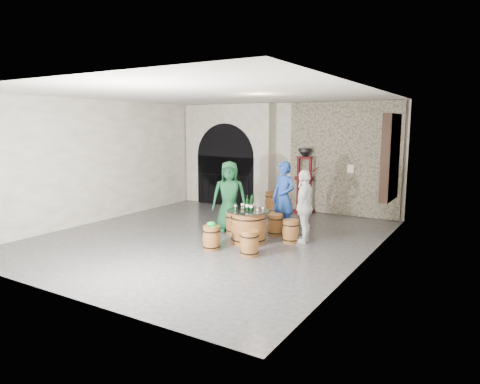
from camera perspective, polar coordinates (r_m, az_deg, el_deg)
The scene contains 31 objects.
ground at distance 9.92m, azimuth -3.87°, elevation -5.94°, with size 8.00×8.00×0.00m, color #2C2C2E.
wall_back at distance 13.10m, azimuth 6.18°, elevation 4.73°, with size 8.00×8.00×0.00m, color silver.
wall_front at distance 6.79m, azimuth -23.76°, elevation 0.25°, with size 8.00×8.00×0.00m, color silver.
wall_left at distance 11.99m, azimuth -17.82°, elevation 3.98°, with size 8.00×8.00×0.00m, color silver.
wall_right at distance 8.15m, azimuth 16.62°, elevation 1.95°, with size 8.00×8.00×0.00m, color silver.
ceiling at distance 9.61m, azimuth -4.07°, elevation 12.84°, with size 8.00×8.00×0.00m, color beige.
stone_facing_panel at distance 12.39m, azimuth 13.64°, elevation 4.30°, with size 3.20×0.12×3.18m, color gray.
arched_opening at distance 13.79m, azimuth -1.49°, elevation 4.90°, with size 3.10×0.60×3.19m.
shuttered_window at distance 10.49m, azimuth 19.37°, elevation 4.37°, with size 0.23×1.10×2.00m.
barrel_table at distance 9.28m, azimuth 1.15°, elevation -4.67°, with size 0.94×0.94×0.73m.
barrel_stool_left at distance 10.14m, azimuth -0.87°, elevation -4.15°, with size 0.38×0.38×0.50m.
barrel_stool_far at distance 9.98m, azimuth 4.75°, elevation -4.38°, with size 0.38×0.38×0.50m.
barrel_stool_right at distance 9.41m, azimuth 6.79°, elevation -5.24°, with size 0.38×0.38×0.50m.
barrel_stool_near_right at distance 8.41m, azimuth 1.27°, elevation -6.88°, with size 0.38×0.38×0.50m.
barrel_stool_near_left at distance 8.83m, azimuth -3.83°, elevation -6.13°, with size 0.38×0.38×0.50m.
green_cap at distance 8.76m, azimuth -3.84°, elevation -4.29°, with size 0.23×0.18×0.10m.
person_green at distance 10.28m, azimuth -1.43°, elevation -0.57°, with size 0.83×0.54×1.69m, color #134325.
person_blue at distance 10.08m, azimuth 5.83°, elevation -0.75°, with size 0.62×0.41×1.71m, color navy.
person_white at distance 9.34m, azimuth 8.57°, elevation -1.91°, with size 0.94×0.39×1.60m, color white.
wine_bottle_left at distance 9.20m, azimuth 0.98°, elevation -1.61°, with size 0.08×0.08×0.32m.
wine_bottle_center at distance 9.11m, azimuth 1.51°, elevation -1.72°, with size 0.08×0.08×0.32m.
wine_bottle_right at distance 9.35m, azimuth 1.66°, elevation -1.44°, with size 0.08×0.08×0.32m.
tasting_glass_a at distance 9.29m, azimuth -0.62°, elevation -2.02°, with size 0.05×0.05×0.10m, color #B46E23, non-canonical shape.
tasting_glass_b at distance 9.06m, azimuth 3.09°, elevation -2.31°, with size 0.05×0.05×0.10m, color #B46E23, non-canonical shape.
tasting_glass_c at distance 9.44m, azimuth 0.46°, elevation -1.85°, with size 0.05×0.05×0.10m, color #B46E23, non-canonical shape.
tasting_glass_d at distance 9.25m, azimuth 2.36°, elevation -2.08°, with size 0.05×0.05×0.10m, color #B46E23, non-canonical shape.
tasting_glass_e at distance 8.86m, azimuth 2.34°, elevation -2.57°, with size 0.05×0.05×0.10m, color #B46E23, non-canonical shape.
tasting_glass_f at distance 9.45m, azimuth 0.25°, elevation -1.84°, with size 0.05×0.05×0.10m, color #B46E23, non-canonical shape.
side_barrel at distance 12.59m, azimuth 4.37°, elevation -1.37°, with size 0.46×0.46×0.61m.
corking_press at distance 12.51m, azimuth 8.57°, elevation 2.18°, with size 0.79×0.49×1.88m.
control_box at distance 12.26m, azimuth 14.60°, elevation 3.05°, with size 0.18×0.10×0.22m, color silver.
Camera 1 is at (5.52, -7.84, 2.52)m, focal length 32.00 mm.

